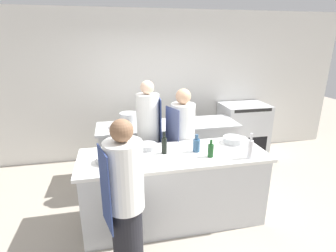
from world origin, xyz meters
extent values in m
plane|color=#A89E8E|center=(0.00, 0.00, 0.00)|extent=(16.00, 16.00, 0.00)
cube|color=silver|center=(0.00, 2.13, 1.40)|extent=(8.00, 0.06, 2.80)
cube|color=silver|center=(0.00, 0.00, 0.44)|extent=(2.22, 0.79, 0.89)
cube|color=white|center=(0.00, 0.00, 0.91)|extent=(2.32, 0.82, 0.04)
cube|color=silver|center=(0.18, 1.20, 0.44)|extent=(2.26, 0.67, 0.89)
cube|color=silver|center=(0.18, 1.20, 0.91)|extent=(2.35, 0.70, 0.04)
cube|color=silver|center=(1.86, 1.74, 0.52)|extent=(0.90, 0.67, 1.05)
cube|color=black|center=(1.86, 1.41, 0.29)|extent=(0.72, 0.01, 0.37)
cube|color=black|center=(1.86, 1.41, 1.01)|extent=(0.77, 0.01, 0.06)
cylinder|color=black|center=(-0.64, -0.71, 0.37)|extent=(0.30, 0.30, 0.75)
cylinder|color=white|center=(-0.64, -0.71, 1.08)|extent=(0.36, 0.36, 0.67)
cube|color=navy|center=(-0.81, -0.76, 0.99)|extent=(0.10, 0.33, 0.78)
sphere|color=brown|center=(-0.64, -0.71, 1.52)|extent=(0.21, 0.21, 0.21)
cylinder|color=black|center=(-0.22, 0.72, 0.40)|extent=(0.28, 0.28, 0.80)
cylinder|color=silver|center=(-0.22, 0.72, 1.17)|extent=(0.33, 0.33, 0.74)
cube|color=navy|center=(-0.05, 0.71, 1.06)|extent=(0.03, 0.32, 0.85)
sphere|color=beige|center=(-0.22, 0.72, 1.64)|extent=(0.19, 0.19, 0.19)
cylinder|color=black|center=(0.27, 0.60, 0.37)|extent=(0.30, 0.30, 0.75)
cylinder|color=silver|center=(0.27, 0.60, 1.08)|extent=(0.35, 0.35, 0.66)
cube|color=#4C567F|center=(0.10, 0.54, 0.98)|extent=(0.13, 0.32, 0.77)
sphere|color=tan|center=(0.27, 0.60, 1.51)|extent=(0.22, 0.22, 0.22)
cylinder|color=silver|center=(0.85, -0.30, 1.04)|extent=(0.06, 0.06, 0.22)
cylinder|color=silver|center=(0.85, -0.30, 1.19)|extent=(0.03, 0.03, 0.09)
cylinder|color=#2D5175|center=(0.29, 0.02, 1.01)|extent=(0.09, 0.09, 0.16)
cylinder|color=#2D5175|center=(0.29, 0.02, 1.12)|extent=(0.04, 0.04, 0.06)
cylinder|color=black|center=(-0.11, 0.04, 1.03)|extent=(0.07, 0.07, 0.20)
cylinder|color=black|center=(-0.11, 0.04, 1.17)|extent=(0.03, 0.03, 0.08)
cylinder|color=#19471E|center=(0.41, -0.17, 1.00)|extent=(0.07, 0.07, 0.16)
cylinder|color=#19471E|center=(0.41, -0.17, 1.11)|extent=(0.03, 0.03, 0.06)
cylinder|color=#B7BABC|center=(-0.79, -0.06, 0.97)|extent=(0.26, 0.26, 0.08)
cylinder|color=#B7BABC|center=(-0.29, 0.22, 0.96)|extent=(0.24, 0.24, 0.07)
cylinder|color=white|center=(-0.38, -0.14, 0.96)|extent=(0.17, 0.17, 0.07)
cylinder|color=#B7BABC|center=(0.87, 0.19, 0.97)|extent=(0.27, 0.27, 0.08)
cylinder|color=silver|center=(-0.47, 1.19, 1.04)|extent=(0.28, 0.28, 0.23)
camera|label=1|loc=(-0.69, -2.87, 2.26)|focal=28.00mm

